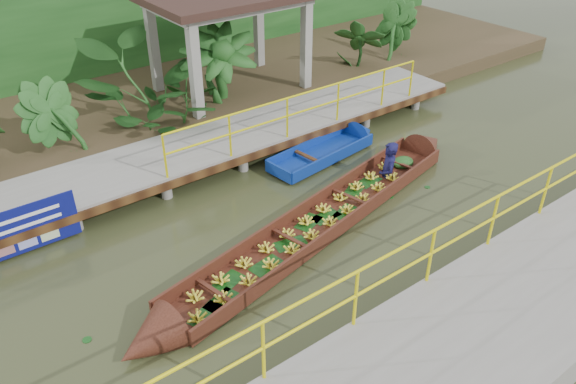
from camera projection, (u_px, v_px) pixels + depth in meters
ground at (276, 239)px, 11.05m from camera, size 80.00×80.00×0.00m
land_strip at (121, 107)px, 16.00m from camera, size 30.00×8.00×0.45m
far_dock at (190, 152)px, 13.12m from camera, size 16.00×2.06×1.66m
near_dock at (490, 332)px, 8.56m from camera, size 18.00×2.40×1.73m
pavilion at (228, 6)px, 15.34m from camera, size 4.40×3.00×3.00m
foliage_backdrop at (78, 25)px, 16.74m from camera, size 30.00×0.80×4.00m
vendor_boat at (332, 209)px, 11.54m from camera, size 9.66×2.93×2.11m
moored_blue_boat at (343, 143)px, 14.23m from camera, size 3.45×1.26×0.80m
tropical_plants at (220, 71)px, 14.88m from camera, size 14.65×1.65×2.06m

